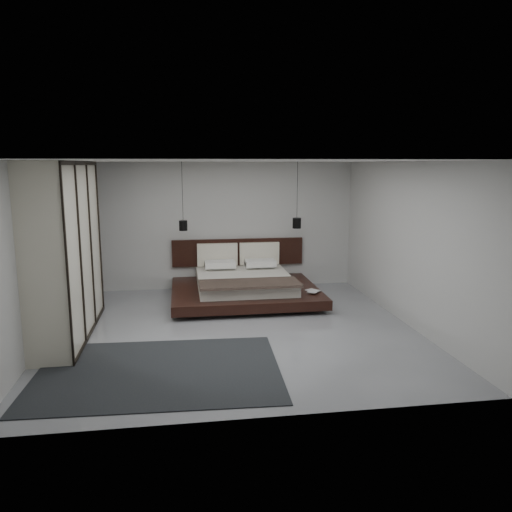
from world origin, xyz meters
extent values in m
plane|color=gray|center=(0.00, 0.00, 0.00)|extent=(6.00, 6.00, 0.00)
plane|color=white|center=(0.00, 0.00, 2.80)|extent=(6.00, 6.00, 0.00)
plane|color=#B9B9B7|center=(0.00, 3.00, 1.40)|extent=(6.00, 0.00, 6.00)
plane|color=#B9B9B7|center=(0.00, -3.00, 1.40)|extent=(6.00, 0.00, 6.00)
plane|color=#B9B9B7|center=(-3.00, 0.00, 1.40)|extent=(0.00, 6.00, 6.00)
plane|color=#B9B9B7|center=(3.00, 0.00, 1.40)|extent=(0.00, 6.00, 6.00)
cube|color=black|center=(-2.95, 2.45, 1.30)|extent=(0.05, 0.90, 2.60)
cube|color=black|center=(0.40, 1.75, 0.04)|extent=(2.31, 1.89, 0.08)
cube|color=black|center=(0.40, 1.75, 0.18)|extent=(2.94, 2.41, 0.19)
cube|color=silver|center=(0.40, 1.89, 0.39)|extent=(1.89, 2.10, 0.23)
cube|color=black|center=(0.40, 1.07, 0.53)|extent=(1.91, 0.73, 0.05)
cube|color=white|center=(-0.04, 2.69, 0.56)|extent=(0.65, 0.42, 0.13)
cube|color=white|center=(0.84, 2.69, 0.56)|extent=(0.65, 0.42, 0.13)
cube|color=white|center=(-0.04, 2.55, 0.62)|extent=(0.65, 0.42, 0.13)
cube|color=white|center=(0.84, 2.55, 0.62)|extent=(0.65, 0.42, 0.13)
cube|color=black|center=(0.40, 2.96, 0.80)|extent=(2.94, 0.08, 0.60)
cube|color=silver|center=(-0.07, 2.87, 0.77)|extent=(0.89, 0.10, 0.50)
cube|color=silver|center=(0.87, 2.87, 0.77)|extent=(0.89, 0.10, 0.50)
imported|color=#99724C|center=(1.61, 1.23, 0.29)|extent=(0.30, 0.33, 0.02)
imported|color=#99724C|center=(1.59, 1.19, 0.31)|extent=(0.30, 0.32, 0.02)
cylinder|color=black|center=(-0.81, 2.38, 2.20)|extent=(0.01, 0.01, 1.20)
cylinder|color=black|center=(-0.81, 2.38, 1.50)|extent=(0.17, 0.17, 0.21)
cylinder|color=#FFE0B2|center=(-0.81, 2.38, 1.41)|extent=(0.13, 0.13, 0.01)
cylinder|color=black|center=(1.61, 2.38, 2.21)|extent=(0.01, 0.01, 1.18)
cylinder|color=black|center=(1.61, 2.38, 1.50)|extent=(0.18, 0.18, 0.22)
cylinder|color=#FFE0B2|center=(1.61, 2.38, 1.41)|extent=(0.14, 0.14, 0.01)
cube|color=beige|center=(-2.70, 0.17, 1.40)|extent=(0.65, 2.80, 2.80)
cube|color=black|center=(-2.37, 0.17, 2.77)|extent=(0.03, 2.80, 0.06)
cube|color=black|center=(-2.37, 0.17, 0.03)|extent=(0.03, 2.80, 0.06)
cube|color=black|center=(-2.37, -1.22, 1.40)|extent=(0.03, 0.05, 2.80)
cube|color=black|center=(-2.37, -0.29, 1.40)|extent=(0.03, 0.05, 2.80)
cube|color=black|center=(-2.37, 0.64, 1.40)|extent=(0.03, 0.05, 2.80)
cube|color=black|center=(-2.37, 1.57, 1.40)|extent=(0.03, 0.05, 2.80)
cube|color=black|center=(-1.20, -1.56, 0.01)|extent=(3.34, 2.46, 0.01)
camera|label=1|loc=(-0.86, -8.01, 2.75)|focal=35.00mm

